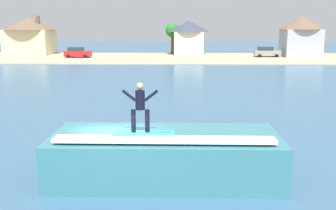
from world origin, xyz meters
TOP-DOWN VIEW (x-y plane):
  - ground_plane at (0.00, 0.00)m, footprint 260.00×260.00m
  - wave_crest at (1.86, -0.08)m, footprint 8.19×3.58m
  - surfboard at (1.14, -0.74)m, footprint 2.14×0.66m
  - surfer at (1.03, -0.69)m, footprint 1.25×0.32m
  - shoreline_bank at (0.00, 54.98)m, footprint 120.00×23.21m
  - car_near_shore at (-14.85, 54.52)m, footprint 4.37×2.31m
  - car_far_shore at (17.36, 56.75)m, footprint 4.39×2.22m
  - house_with_chimney at (-25.46, 61.75)m, footprint 9.96×9.96m
  - house_gabled_white at (23.43, 58.15)m, footprint 7.64×7.64m
  - house_small_cottage at (4.01, 61.30)m, footprint 7.45×7.45m
  - tree_tall_bare at (1.01, 63.97)m, footprint 2.62×2.62m
  - tree_short_bushy at (25.40, 62.01)m, footprint 3.14×3.14m

SIDE VIEW (x-z plane):
  - ground_plane at x=0.00m, z-range 0.00..0.00m
  - shoreline_bank at x=0.00m, z-range 0.00..0.12m
  - wave_crest at x=1.86m, z-range -0.05..1.80m
  - car_far_shore at x=17.36m, z-range 0.02..1.88m
  - car_near_shore at x=-14.85m, z-range 0.02..1.88m
  - surfboard at x=1.14m, z-range 1.85..1.91m
  - surfer at x=1.03m, z-range 2.01..3.73m
  - house_small_cottage at x=4.01m, z-range 0.43..6.74m
  - house_with_chimney at x=-25.46m, z-range 0.29..7.45m
  - house_gabled_white at x=23.43m, z-range 0.37..7.44m
  - tree_tall_bare at x=1.01m, z-range 1.46..7.29m
  - tree_short_bushy at x=25.40m, z-range 1.56..7.88m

